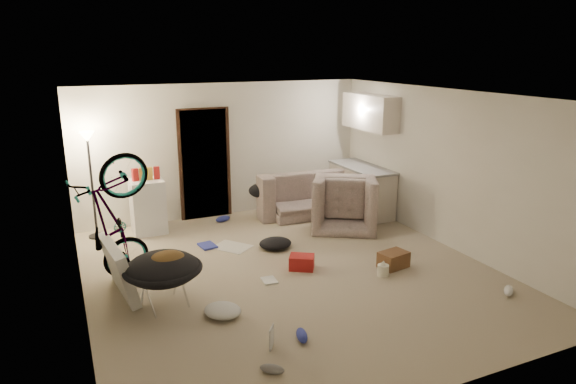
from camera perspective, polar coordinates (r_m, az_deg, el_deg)
name	(u,v)px	position (r m, az deg, el deg)	size (l,w,h in m)	color
floor	(290,273)	(7.45, 0.24, -8.94)	(5.50, 6.00, 0.02)	tan
ceiling	(290,95)	(6.80, 0.26, 10.77)	(5.50, 6.00, 0.02)	white
wall_back	(224,150)	(9.77, -7.13, 4.64)	(5.50, 0.02, 2.50)	white
wall_front	(437,271)	(4.61, 16.18, -8.44)	(5.50, 0.02, 2.50)	white
wall_left	(73,213)	(6.43, -22.75, -2.20)	(0.02, 6.00, 2.50)	white
wall_right	(449,169)	(8.51, 17.42, 2.43)	(0.02, 6.00, 2.50)	white
doorway	(204,164)	(9.67, -9.27, 3.05)	(0.85, 0.10, 2.04)	black
door_trim	(205,165)	(9.64, -9.23, 3.02)	(0.97, 0.04, 2.10)	#311C11
floor_lamp	(90,162)	(9.00, -21.18, 3.14)	(0.28, 0.28, 1.81)	black
kitchen_counter	(361,190)	(10.06, 8.13, 0.18)	(0.60, 1.50, 0.88)	beige
counter_top	(362,167)	(9.95, 8.23, 2.73)	(0.64, 1.54, 0.04)	gray
kitchen_uppers	(370,112)	(9.84, 9.11, 8.77)	(0.38, 1.40, 0.65)	beige
sofa	(309,196)	(10.03, 2.32, -0.45)	(2.17, 0.85, 0.63)	#3F463E
armchair	(344,206)	(9.30, 6.28, -1.55)	(1.10, 0.96, 0.72)	#3F463E
bicycle	(115,250)	(7.28, -18.70, -6.15)	(0.64, 1.85, 0.97)	black
book_asset	(270,351)	(5.66, -2.02, -17.24)	(0.18, 0.24, 0.02)	#A51A18
mini_fridge	(148,206)	(9.19, -15.31, -1.53)	(0.55, 0.55, 0.93)	white
snack_box_0	(135,177)	(9.03, -16.61, 1.58)	(0.10, 0.07, 0.30)	#A51A18
snack_box_1	(143,177)	(9.04, -15.86, 1.66)	(0.10, 0.07, 0.30)	#C47518
snack_box_2	(150,176)	(9.06, -15.11, 1.74)	(0.10, 0.07, 0.30)	gold
snack_box_3	(157,175)	(9.08, -14.36, 1.82)	(0.10, 0.07, 0.30)	#A51A18
saucer_chair	(163,275)	(6.54, -13.70, -9.00)	(0.97, 0.97, 0.69)	silver
hoodie	(167,260)	(6.44, -13.32, -7.42)	(0.48, 0.40, 0.22)	brown
sofa_drape	(263,190)	(9.60, -2.75, 0.19)	(0.56, 0.46, 0.28)	black
tv_box	(119,269)	(7.01, -18.29, -8.14)	(0.13, 1.08, 0.71)	silver
drink_case_a	(393,260)	(7.71, 11.64, -7.36)	(0.41, 0.29, 0.23)	brown
drink_case_b	(302,262)	(7.51, 1.54, -7.80)	(0.35, 0.26, 0.20)	#A51A18
juicer	(383,269)	(7.41, 10.52, -8.46)	(0.16, 0.16, 0.23)	#EAE8CB
newspaper	(232,247)	(8.38, -6.24, -6.08)	(0.44, 0.57, 0.01)	beige
book_blue	(207,246)	(8.45, -8.94, -5.90)	(0.23, 0.32, 0.03)	#2A3398
book_white	(269,280)	(7.17, -2.09, -9.79)	(0.19, 0.24, 0.02)	silver
shoe_0	(223,219)	(9.59, -7.25, -2.96)	(0.30, 0.12, 0.11)	#2A3398
shoe_2	(302,335)	(5.84, 1.54, -15.63)	(0.28, 0.12, 0.11)	#2A3398
shoe_3	(272,369)	(5.33, -1.78, -19.06)	(0.25, 0.10, 0.09)	slate
shoe_4	(508,291)	(7.37, 23.30, -10.03)	(0.29, 0.12, 0.11)	white
clothes_lump_a	(275,243)	(8.25, -1.42, -5.73)	(0.52, 0.45, 0.17)	black
clothes_lump_c	(223,311)	(6.33, -7.28, -12.93)	(0.46, 0.39, 0.14)	silver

